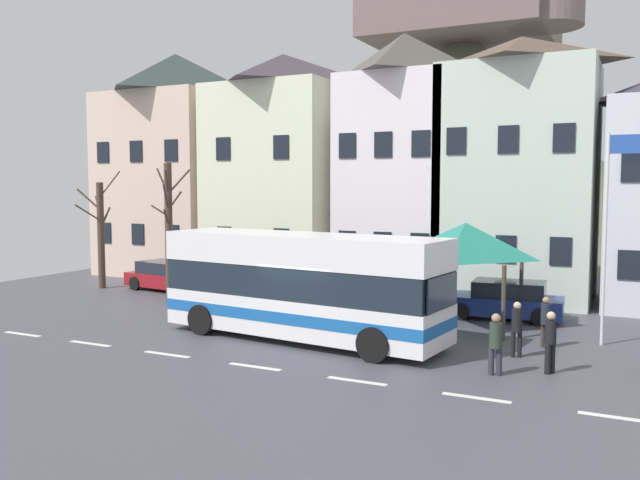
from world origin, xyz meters
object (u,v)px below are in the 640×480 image
(hilltop_castle, at_px, (463,132))
(parked_car_00, at_px, (265,283))
(transit_bus, at_px, (302,287))
(bus_shelter, at_px, (465,241))
(parked_car_01, at_px, (170,276))
(bare_tree_01, at_px, (169,230))
(townhouse_00, at_px, (177,164))
(townhouse_01, at_px, (284,168))
(townhouse_03, at_px, (519,169))
(flagpole, at_px, (609,222))
(pedestrian_01, at_px, (517,325))
(pedestrian_00, at_px, (545,320))
(pedestrian_02, at_px, (550,340))
(pedestrian_03, at_px, (496,341))
(bare_tree_00, at_px, (101,232))
(parked_car_03, at_px, (505,300))
(townhouse_02, at_px, (403,164))
(public_bench, at_px, (493,304))

(hilltop_castle, xyz_separation_m, parked_car_00, (-1.83, -26.76, -8.38))
(transit_bus, xyz_separation_m, bus_shelter, (4.11, 4.35, 1.29))
(parked_car_01, distance_m, bare_tree_01, 4.08)
(townhouse_00, height_order, bare_tree_01, townhouse_00)
(townhouse_01, height_order, townhouse_03, townhouse_01)
(flagpole, bearing_deg, pedestrian_01, -129.54)
(parked_car_01, xyz_separation_m, bare_tree_01, (2.07, -2.57, 2.40))
(pedestrian_01, bearing_deg, townhouse_00, 151.96)
(transit_bus, height_order, pedestrian_00, transit_bus)
(parked_car_00, bearing_deg, pedestrian_02, -21.54)
(pedestrian_03, bearing_deg, flagpole, 63.55)
(pedestrian_01, distance_m, pedestrian_02, 1.70)
(pedestrian_03, height_order, bare_tree_00, bare_tree_00)
(townhouse_01, xyz_separation_m, flagpole, (15.79, -8.07, -1.99))
(parked_car_01, relative_size, parked_car_03, 1.07)
(pedestrian_00, distance_m, pedestrian_02, 2.90)
(bare_tree_00, bearing_deg, townhouse_00, 94.44)
(parked_car_03, xyz_separation_m, bare_tree_01, (-13.30, -2.67, 2.37))
(townhouse_00, relative_size, pedestrian_03, 7.54)
(transit_bus, distance_m, bare_tree_00, 14.62)
(parked_car_00, xyz_separation_m, bare_tree_00, (-8.55, -0.94, 2.00))
(pedestrian_03, xyz_separation_m, bare_tree_00, (-19.94, 6.58, 1.77))
(parked_car_03, height_order, pedestrian_02, pedestrian_02)
(townhouse_03, height_order, flagpole, townhouse_03)
(pedestrian_01, bearing_deg, flagpole, 50.46)
(townhouse_00, xyz_separation_m, parked_car_03, (19.26, -5.52, -5.42))
(hilltop_castle, distance_m, bare_tree_01, 30.40)
(hilltop_castle, bearing_deg, parked_car_03, -72.59)
(townhouse_01, bearing_deg, bare_tree_01, -97.56)
(bus_shelter, relative_size, parked_car_00, 0.79)
(townhouse_00, xyz_separation_m, townhouse_02, (13.62, -0.73, -0.18))
(parked_car_00, bearing_deg, pedestrian_01, -18.62)
(public_bench, bearing_deg, hilltop_castle, 106.65)
(parked_car_03, height_order, public_bench, parked_car_03)
(pedestrian_02, bearing_deg, townhouse_03, 103.82)
(parked_car_03, xyz_separation_m, pedestrian_01, (1.36, -5.46, 0.25))
(parked_car_00, distance_m, flagpole, 14.38)
(parked_car_00, bearing_deg, hilltop_castle, 92.60)
(townhouse_01, distance_m, parked_car_01, 8.04)
(pedestrian_03, distance_m, flagpole, 6.04)
(bare_tree_01, bearing_deg, townhouse_03, 30.01)
(parked_car_03, distance_m, public_bench, 0.58)
(townhouse_01, height_order, pedestrian_02, townhouse_01)
(pedestrian_01, bearing_deg, townhouse_01, 141.76)
(townhouse_01, bearing_deg, public_bench, -23.02)
(pedestrian_02, distance_m, public_bench, 7.61)
(transit_bus, bearing_deg, flagpole, 27.96)
(pedestrian_03, height_order, flagpole, flagpole)
(transit_bus, bearing_deg, pedestrian_02, 2.42)
(parked_car_03, relative_size, flagpole, 0.67)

